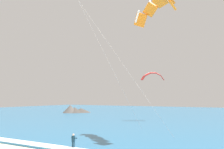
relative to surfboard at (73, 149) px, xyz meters
The scene contains 7 objects.
sea 58.27m from the surfboard, 91.04° to the left, with size 200.00×120.00×0.20m, color teal.
surf_foam 1.30m from the surfboard, 145.16° to the right, with size 200.00×1.70×0.04m, color white.
surfboard is the anchor object (origin of this frame).
kitesurfer 0.91m from the surfboard, 96.60° to the left, with size 0.55×0.56×1.69m.
kite_primary 20.79m from the surfboard, 52.27° to the left, with size 9.86×10.86×17.86m.
kite_distant 33.46m from the surfboard, 93.88° to the left, with size 5.11×3.75×2.03m.
headland_left 59.25m from the surfboard, 128.42° to the left, with size 9.01×10.49×2.97m.
Camera 1 is at (17.40, -6.34, 5.58)m, focal length 37.13 mm.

